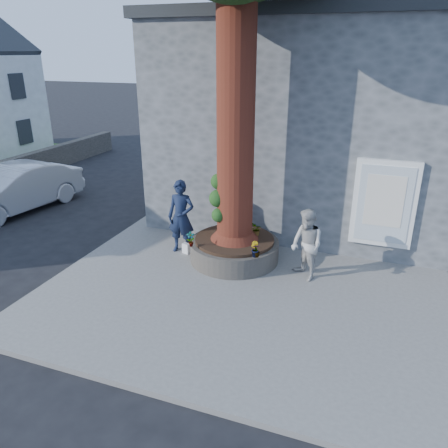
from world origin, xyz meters
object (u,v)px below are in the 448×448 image
(man, at_px, (181,217))
(woman, at_px, (307,245))
(car_silver, at_px, (15,189))
(planter, at_px, (234,249))

(man, distance_m, woman, 3.43)
(woman, height_order, car_silver, woman)
(planter, bearing_deg, woman, -10.54)
(car_silver, bearing_deg, planter, 0.17)
(planter, xyz_separation_m, woman, (1.91, -0.36, 0.57))
(woman, distance_m, car_silver, 10.43)
(man, bearing_deg, planter, -4.94)
(man, bearing_deg, car_silver, 164.87)
(man, bearing_deg, woman, -10.97)
(planter, distance_m, woman, 2.02)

